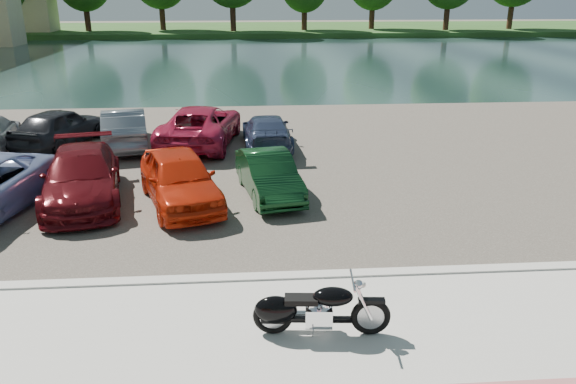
% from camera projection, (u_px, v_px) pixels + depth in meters
% --- Properties ---
extents(ground, '(200.00, 200.00, 0.00)m').
position_uv_depth(ground, '(343.00, 336.00, 9.69)').
color(ground, '#595447').
rests_on(ground, ground).
extents(promenade, '(60.00, 6.00, 0.10)m').
position_uv_depth(promenade, '(353.00, 370.00, 8.74)').
color(promenade, beige).
rests_on(promenade, ground).
extents(kerb, '(60.00, 0.30, 0.14)m').
position_uv_depth(kerb, '(327.00, 276.00, 11.54)').
color(kerb, beige).
rests_on(kerb, ground).
extents(parking_lot, '(60.00, 18.00, 0.04)m').
position_uv_depth(parking_lot, '(292.00, 156.00, 19.99)').
color(parking_lot, '#403B33').
rests_on(parking_lot, ground).
extents(river, '(120.00, 40.00, 0.00)m').
position_uv_depth(river, '(264.00, 59.00, 47.17)').
color(river, '#172A2A').
rests_on(river, ground).
extents(far_bank, '(120.00, 24.00, 0.60)m').
position_uv_depth(far_bank, '(256.00, 29.00, 77.06)').
color(far_bank, '#224217').
rests_on(far_bank, ground).
extents(motorcycle, '(2.33, 0.75, 1.05)m').
position_uv_depth(motorcycle, '(309.00, 310.00, 9.43)').
color(motorcycle, black).
rests_on(motorcycle, promenade).
extents(car_3, '(2.98, 5.24, 1.43)m').
position_uv_depth(car_3, '(82.00, 177.00, 15.48)').
color(car_3, '#510B11').
rests_on(car_3, parking_lot).
extents(car_4, '(2.99, 4.67, 1.48)m').
position_uv_depth(car_4, '(179.00, 178.00, 15.27)').
color(car_4, red).
rests_on(car_4, parking_lot).
extents(car_5, '(1.98, 3.92, 1.23)m').
position_uv_depth(car_5, '(269.00, 175.00, 15.94)').
color(car_5, '#0E3417').
rests_on(car_5, parking_lot).
extents(car_8, '(2.99, 4.57, 1.45)m').
position_uv_depth(car_8, '(59.00, 127.00, 20.98)').
color(car_8, black).
rests_on(car_8, parking_lot).
extents(car_9, '(2.38, 4.59, 1.44)m').
position_uv_depth(car_9, '(124.00, 128.00, 20.81)').
color(car_9, slate).
rests_on(car_9, parking_lot).
extents(car_10, '(3.19, 5.66, 1.49)m').
position_uv_depth(car_10, '(200.00, 125.00, 21.14)').
color(car_10, '#A81C3D').
rests_on(car_10, parking_lot).
extents(car_11, '(1.88, 4.28, 1.22)m').
position_uv_depth(car_11, '(267.00, 131.00, 20.77)').
color(car_11, '#2B3653').
rests_on(car_11, parking_lot).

